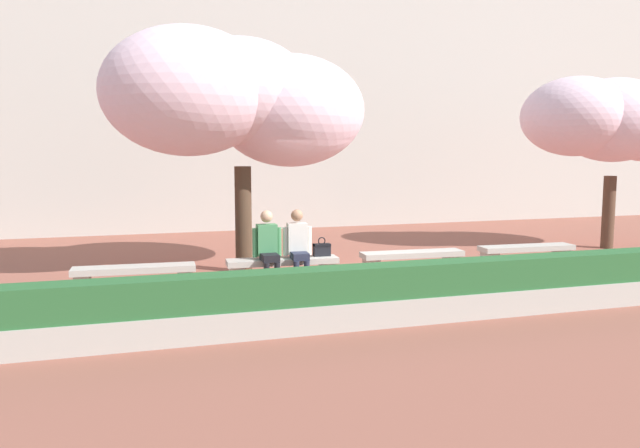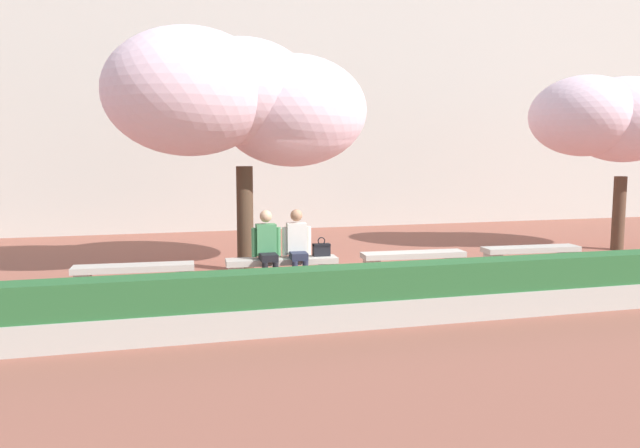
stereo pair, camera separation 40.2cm
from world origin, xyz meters
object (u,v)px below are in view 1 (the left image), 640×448
object	(u,v)px
stone_bench_west_end	(135,275)
person_seated_right	(298,244)
cherry_tree_main	(239,99)
person_seated_left	(268,245)
stone_bench_near_east	(526,253)
cherry_tree_secondary	(612,120)
stone_bench_near_west	(283,266)
handbag	(322,249)
stone_bench_center	(412,259)

from	to	relation	value
stone_bench_west_end	person_seated_right	world-z (taller)	person_seated_right
cherry_tree_main	person_seated_left	bearing A→B (deg)	-81.18
person_seated_left	stone_bench_near_east	bearing A→B (deg)	0.59
stone_bench_west_end	stone_bench_near_east	xyz separation A→B (m)	(7.42, 0.00, 0.00)
cherry_tree_secondary	person_seated_right	bearing A→B (deg)	-168.36
stone_bench_near_west	handbag	distance (m)	0.77
person_seated_left	cherry_tree_secondary	size ratio (longest dim) A/B	0.30
cherry_tree_main	cherry_tree_secondary	bearing A→B (deg)	1.72
cherry_tree_secondary	handbag	bearing A→B (deg)	-168.24
person_seated_right	handbag	distance (m)	0.48
handbag	cherry_tree_main	world-z (taller)	cherry_tree_main
stone_bench_near_west	person_seated_right	distance (m)	0.48
stone_bench_near_west	stone_bench_center	world-z (taller)	same
stone_bench_near_west	person_seated_left	distance (m)	0.48
cherry_tree_main	stone_bench_center	bearing A→B (deg)	-24.28
handbag	person_seated_right	bearing A→B (deg)	-170.45
stone_bench_west_end	cherry_tree_main	xyz separation A→B (m)	(1.99, 1.33, 2.95)
stone_bench_center	person_seated_right	size ratio (longest dim) A/B	1.52
person_seated_right	handbag	world-z (taller)	person_seated_right
cherry_tree_secondary	stone_bench_near_west	bearing A→B (deg)	-169.08
person_seated_right	cherry_tree_secondary	bearing A→B (deg)	11.64
person_seated_right	handbag	bearing A→B (deg)	9.55
person_seated_right	cherry_tree_secondary	size ratio (longest dim) A/B	0.30
stone_bench_west_end	person_seated_right	bearing A→B (deg)	-1.12
stone_bench_near_east	cherry_tree_main	size ratio (longest dim) A/B	0.39
stone_bench_near_west	stone_bench_near_east	world-z (taller)	same
stone_bench_near_west	cherry_tree_main	distance (m)	3.27
stone_bench_near_west	stone_bench_center	bearing A→B (deg)	-0.00
stone_bench_center	stone_bench_near_west	bearing A→B (deg)	180.00
stone_bench_near_east	person_seated_right	xyz separation A→B (m)	(-4.68, -0.05, 0.39)
person_seated_left	handbag	xyz separation A→B (m)	(0.99, 0.08, -0.12)
stone_bench_west_end	person_seated_left	distance (m)	2.24
stone_bench_center	person_seated_left	xyz separation A→B (m)	(-2.74, -0.05, 0.39)
person_seated_right	cherry_tree_secondary	xyz separation A→B (m)	(8.02, 1.65, 2.31)
stone_bench_west_end	stone_bench_center	distance (m)	4.95
stone_bench_near_west	cherry_tree_main	bearing A→B (deg)	110.01
stone_bench_near_west	person_seated_left	world-z (taller)	person_seated_left
person_seated_right	cherry_tree_main	bearing A→B (deg)	118.41
stone_bench_center	cherry_tree_secondary	xyz separation A→B (m)	(5.81, 1.60, 2.70)
handbag	stone_bench_near_east	bearing A→B (deg)	-0.32
stone_bench_west_end	person_seated_right	xyz separation A→B (m)	(2.74, -0.05, 0.39)
stone_bench_near_east	person_seated_right	size ratio (longest dim) A/B	1.52
handbag	stone_bench_near_west	bearing A→B (deg)	-178.15
person_seated_left	person_seated_right	xyz separation A→B (m)	(0.54, 0.00, 0.00)
stone_bench_center	handbag	size ratio (longest dim) A/B	5.77
person_seated_left	person_seated_right	world-z (taller)	same
stone_bench_near_east	handbag	xyz separation A→B (m)	(-4.23, 0.02, 0.27)
stone_bench_near_west	stone_bench_center	size ratio (longest dim) A/B	1.00
stone_bench_west_end	stone_bench_near_east	size ratio (longest dim) A/B	1.00
stone_bench_near_west	person_seated_right	xyz separation A→B (m)	(0.26, -0.05, 0.39)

